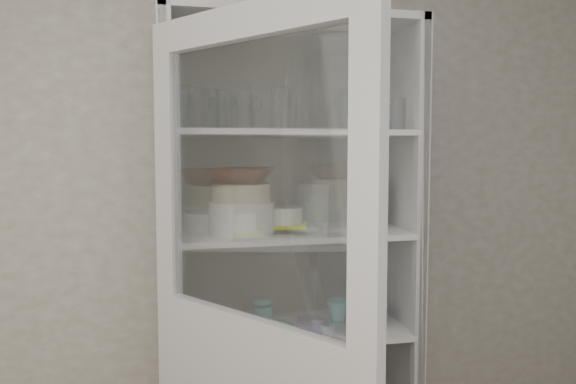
{
  "coord_description": "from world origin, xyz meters",
  "views": [
    {
      "loc": [
        -0.31,
        -0.91,
        1.59
      ],
      "look_at": [
        0.2,
        1.27,
        1.42
      ],
      "focal_mm": 35.0,
      "sensor_mm": 36.0,
      "label": 1
    }
  ],
  "objects_px": {
    "measuring_cups": "(276,328)",
    "mug_blue": "(365,313)",
    "goblet_3": "(352,113)",
    "cream_bowl": "(241,192)",
    "goblet_2": "(343,110)",
    "goblet_0": "(227,110)",
    "pantry_cabinet": "(285,304)",
    "white_ramekin": "(284,215)",
    "goblet_1": "(254,112)",
    "grey_bowl_stack": "(365,204)",
    "white_canister": "(186,316)",
    "terracotta_bowl": "(241,176)",
    "mug_teal": "(338,311)",
    "teal_jar": "(262,313)",
    "yellow_trivet": "(284,225)",
    "mug_white": "(374,316)",
    "plate_stack_front": "(242,217)",
    "glass_platter": "(284,229)",
    "plate_stack_back": "(210,220)"
  },
  "relations": [
    {
      "from": "goblet_1",
      "to": "teal_jar",
      "type": "relative_size",
      "value": 1.64
    },
    {
      "from": "goblet_2",
      "to": "glass_platter",
      "type": "distance_m",
      "value": 0.56
    },
    {
      "from": "mug_blue",
      "to": "terracotta_bowl",
      "type": "bearing_deg",
      "value": -159.06
    },
    {
      "from": "goblet_3",
      "to": "mug_blue",
      "type": "distance_m",
      "value": 0.84
    },
    {
      "from": "goblet_2",
      "to": "terracotta_bowl",
      "type": "height_order",
      "value": "goblet_2"
    },
    {
      "from": "goblet_0",
      "to": "glass_platter",
      "type": "relative_size",
      "value": 0.53
    },
    {
      "from": "glass_platter",
      "to": "goblet_2",
      "type": "bearing_deg",
      "value": 17.11
    },
    {
      "from": "teal_jar",
      "to": "goblet_0",
      "type": "bearing_deg",
      "value": 151.0
    },
    {
      "from": "pantry_cabinet",
      "to": "white_ramekin",
      "type": "bearing_deg",
      "value": -104.72
    },
    {
      "from": "goblet_1",
      "to": "grey_bowl_stack",
      "type": "relative_size",
      "value": 0.81
    },
    {
      "from": "goblet_1",
      "to": "mug_teal",
      "type": "relative_size",
      "value": 1.64
    },
    {
      "from": "pantry_cabinet",
      "to": "mug_blue",
      "type": "xyz_separation_m",
      "value": [
        0.31,
        -0.12,
        -0.03
      ]
    },
    {
      "from": "plate_stack_front",
      "to": "mug_white",
      "type": "xyz_separation_m",
      "value": [
        0.54,
        -0.04,
        -0.42
      ]
    },
    {
      "from": "goblet_3",
      "to": "mug_white",
      "type": "distance_m",
      "value": 0.85
    },
    {
      "from": "cream_bowl",
      "to": "mug_blue",
      "type": "relative_size",
      "value": 1.65
    },
    {
      "from": "measuring_cups",
      "to": "mug_blue",
      "type": "bearing_deg",
      "value": 1.16
    },
    {
      "from": "goblet_0",
      "to": "cream_bowl",
      "type": "height_order",
      "value": "goblet_0"
    },
    {
      "from": "goblet_0",
      "to": "mug_white",
      "type": "relative_size",
      "value": 1.66
    },
    {
      "from": "yellow_trivet",
      "to": "mug_white",
      "type": "relative_size",
      "value": 1.72
    },
    {
      "from": "goblet_0",
      "to": "mug_blue",
      "type": "xyz_separation_m",
      "value": [
        0.54,
        -0.18,
        -0.83
      ]
    },
    {
      "from": "teal_jar",
      "to": "mug_teal",
      "type": "bearing_deg",
      "value": -4.52
    },
    {
      "from": "mug_blue",
      "to": "goblet_2",
      "type": "bearing_deg",
      "value": 135.42
    },
    {
      "from": "goblet_0",
      "to": "goblet_3",
      "type": "xyz_separation_m",
      "value": [
        0.52,
        -0.04,
        -0.01
      ]
    },
    {
      "from": "terracotta_bowl",
      "to": "mug_teal",
      "type": "xyz_separation_m",
      "value": [
        0.42,
        0.07,
        -0.58
      ]
    },
    {
      "from": "yellow_trivet",
      "to": "mug_teal",
      "type": "relative_size",
      "value": 1.8
    },
    {
      "from": "white_canister",
      "to": "teal_jar",
      "type": "bearing_deg",
      "value": 2.2
    },
    {
      "from": "yellow_trivet",
      "to": "glass_platter",
      "type": "bearing_deg",
      "value": 0.0
    },
    {
      "from": "mug_white",
      "to": "plate_stack_back",
      "type": "bearing_deg",
      "value": -176.66
    },
    {
      "from": "goblet_3",
      "to": "cream_bowl",
      "type": "xyz_separation_m",
      "value": [
        -0.49,
        -0.13,
        -0.32
      ]
    },
    {
      "from": "yellow_trivet",
      "to": "mug_white",
      "type": "height_order",
      "value": "yellow_trivet"
    },
    {
      "from": "goblet_1",
      "to": "white_ramekin",
      "type": "bearing_deg",
      "value": -54.67
    },
    {
      "from": "goblet_3",
      "to": "grey_bowl_stack",
      "type": "height_order",
      "value": "goblet_3"
    },
    {
      "from": "teal_jar",
      "to": "yellow_trivet",
      "type": "bearing_deg",
      "value": -38.39
    },
    {
      "from": "goblet_3",
      "to": "plate_stack_front",
      "type": "xyz_separation_m",
      "value": [
        -0.49,
        -0.13,
        -0.42
      ]
    },
    {
      "from": "pantry_cabinet",
      "to": "mug_blue",
      "type": "height_order",
      "value": "pantry_cabinet"
    },
    {
      "from": "plate_stack_front",
      "to": "white_ramekin",
      "type": "height_order",
      "value": "plate_stack_front"
    },
    {
      "from": "goblet_0",
      "to": "mug_blue",
      "type": "bearing_deg",
      "value": -18.59
    },
    {
      "from": "mug_teal",
      "to": "white_canister",
      "type": "xyz_separation_m",
      "value": [
        -0.63,
        0.01,
        0.02
      ]
    },
    {
      "from": "goblet_1",
      "to": "white_ramekin",
      "type": "xyz_separation_m",
      "value": [
        0.09,
        -0.13,
        -0.42
      ]
    },
    {
      "from": "cream_bowl",
      "to": "mug_blue",
      "type": "bearing_deg",
      "value": -1.41
    },
    {
      "from": "terracotta_bowl",
      "to": "white_canister",
      "type": "xyz_separation_m",
      "value": [
        -0.21,
        0.09,
        -0.56
      ]
    },
    {
      "from": "goblet_3",
      "to": "white_ramekin",
      "type": "xyz_separation_m",
      "value": [
        -0.31,
        -0.09,
        -0.42
      ]
    },
    {
      "from": "measuring_cups",
      "to": "white_canister",
      "type": "bearing_deg",
      "value": 163.02
    },
    {
      "from": "glass_platter",
      "to": "white_canister",
      "type": "distance_m",
      "value": 0.52
    },
    {
      "from": "measuring_cups",
      "to": "grey_bowl_stack",
      "type": "bearing_deg",
      "value": 8.68
    },
    {
      "from": "goblet_1",
      "to": "white_ramekin",
      "type": "relative_size",
      "value": 1.07
    },
    {
      "from": "mug_blue",
      "to": "mug_teal",
      "type": "height_order",
      "value": "mug_blue"
    },
    {
      "from": "goblet_0",
      "to": "grey_bowl_stack",
      "type": "bearing_deg",
      "value": -13.19
    },
    {
      "from": "glass_platter",
      "to": "mug_white",
      "type": "height_order",
      "value": "glass_platter"
    },
    {
      "from": "pantry_cabinet",
      "to": "mug_white",
      "type": "bearing_deg",
      "value": -23.69
    }
  ]
}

